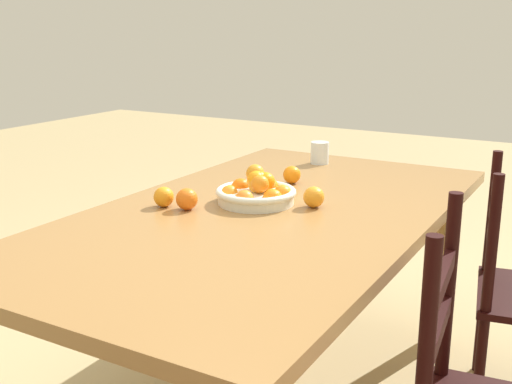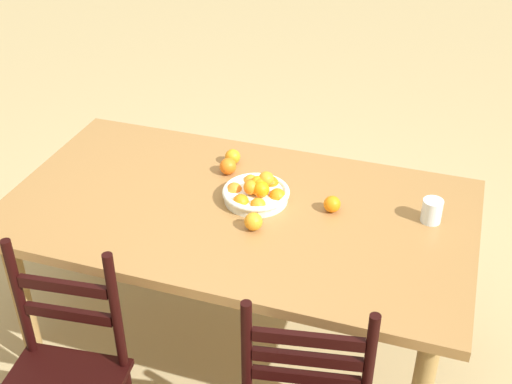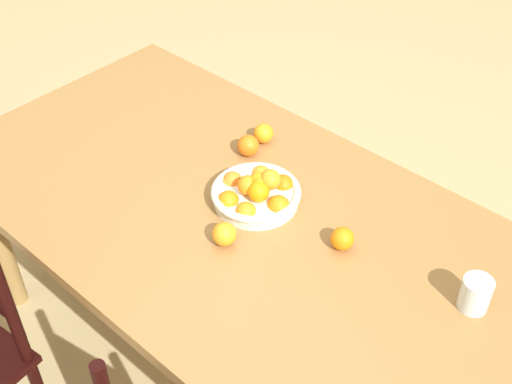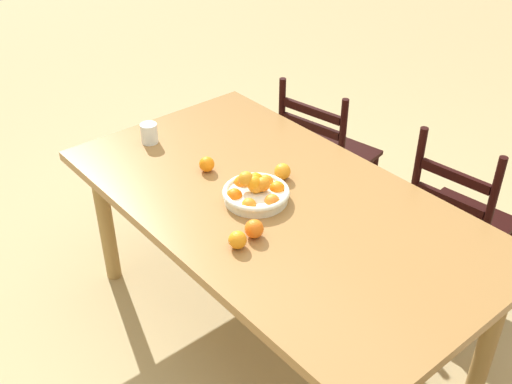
{
  "view_description": "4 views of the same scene",
  "coord_description": "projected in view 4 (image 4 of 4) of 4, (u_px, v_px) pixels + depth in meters",
  "views": [
    {
      "loc": [
        1.77,
        0.98,
        1.35
      ],
      "look_at": [
        -0.06,
        -0.07,
        0.79
      ],
      "focal_mm": 44.69,
      "sensor_mm": 36.0,
      "label": 1
    },
    {
      "loc": [
        -0.77,
        2.1,
        2.28
      ],
      "look_at": [
        -0.06,
        -0.07,
        0.79
      ],
      "focal_mm": 47.04,
      "sensor_mm": 36.0,
      "label": 2
    },
    {
      "loc": [
        -1.1,
        1.08,
        2.12
      ],
      "look_at": [
        -0.06,
        -0.07,
        0.79
      ],
      "focal_mm": 47.24,
      "sensor_mm": 36.0,
      "label": 3
    },
    {
      "loc": [
        1.54,
        -1.4,
        2.19
      ],
      "look_at": [
        -0.06,
        -0.07,
        0.79
      ],
      "focal_mm": 43.23,
      "sensor_mm": 36.0,
      "label": 4
    }
  ],
  "objects": [
    {
      "name": "orange_loose_2",
      "position": [
        282.0,
        171.0,
        2.64
      ],
      "size": [
        0.07,
        0.07,
        0.07
      ],
      "primitive_type": "sphere",
      "color": "orange",
      "rests_on": "dining_table"
    },
    {
      "name": "ground_plane",
      "position": [
        275.0,
        328.0,
        2.95
      ],
      "size": [
        12.0,
        12.0,
        0.0
      ],
      "primitive_type": "plane",
      "color": "tan"
    },
    {
      "name": "fruit_bowl",
      "position": [
        256.0,
        192.0,
        2.51
      ],
      "size": [
        0.28,
        0.28,
        0.13
      ],
      "color": "white",
      "rests_on": "dining_table"
    },
    {
      "name": "chair_near_window",
      "position": [
        324.0,
        156.0,
        3.43
      ],
      "size": [
        0.51,
        0.51,
        0.89
      ],
      "rotation": [
        0.0,
        0.0,
        3.32
      ],
      "color": "black",
      "rests_on": "ground"
    },
    {
      "name": "orange_loose_1",
      "position": [
        207.0,
        164.0,
        2.7
      ],
      "size": [
        0.07,
        0.07,
        0.07
      ],
      "primitive_type": "sphere",
      "color": "orange",
      "rests_on": "dining_table"
    },
    {
      "name": "drinking_glass",
      "position": [
        149.0,
        133.0,
        2.9
      ],
      "size": [
        0.08,
        0.08,
        0.1
      ],
      "primitive_type": "cylinder",
      "color": "silver",
      "rests_on": "dining_table"
    },
    {
      "name": "orange_loose_3",
      "position": [
        254.0,
        229.0,
        2.31
      ],
      "size": [
        0.07,
        0.07,
        0.07
      ],
      "primitive_type": "sphere",
      "color": "orange",
      "rests_on": "dining_table"
    },
    {
      "name": "dining_table",
      "position": [
        277.0,
        216.0,
        2.58
      ],
      "size": [
        1.89,
        1.04,
        0.75
      ],
      "color": "olive",
      "rests_on": "ground"
    },
    {
      "name": "orange_loose_0",
      "position": [
        238.0,
        240.0,
        2.26
      ],
      "size": [
        0.07,
        0.07,
        0.07
      ],
      "primitive_type": "sphere",
      "color": "orange",
      "rests_on": "dining_table"
    },
    {
      "name": "chair_by_cabinet",
      "position": [
        457.0,
        226.0,
        2.9
      ],
      "size": [
        0.46,
        0.46,
        0.94
      ],
      "rotation": [
        0.0,
        0.0,
        3.25
      ],
      "color": "black",
      "rests_on": "ground"
    }
  ]
}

